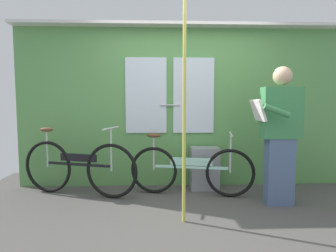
# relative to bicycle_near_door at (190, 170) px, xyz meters

# --- Properties ---
(ground_plane) EXTENTS (5.86, 4.40, 0.04)m
(ground_plane) POSITION_rel_bicycle_near_door_xyz_m (-0.06, -0.90, -0.37)
(ground_plane) COLOR #474442
(train_door_wall) EXTENTS (4.86, 0.28, 2.37)m
(train_door_wall) POSITION_rel_bicycle_near_door_xyz_m (-0.06, 0.49, 0.89)
(train_door_wall) COLOR #56934C
(train_door_wall) RESTS_ON ground_plane
(bicycle_near_door) EXTENTS (1.65, 0.50, 0.85)m
(bicycle_near_door) POSITION_rel_bicycle_near_door_xyz_m (0.00, 0.00, 0.00)
(bicycle_near_door) COLOR black
(bicycle_near_door) RESTS_ON ground_plane
(bicycle_leaning_behind) EXTENTS (1.63, 0.61, 0.93)m
(bicycle_leaning_behind) POSITION_rel_bicycle_near_door_xyz_m (-1.51, 0.05, 0.04)
(bicycle_leaning_behind) COLOR black
(bicycle_leaning_behind) RESTS_ON ground_plane
(passenger_reading_newspaper) EXTENTS (0.57, 0.49, 1.67)m
(passenger_reading_newspaper) POSITION_rel_bicycle_near_door_xyz_m (1.03, -0.38, 0.54)
(passenger_reading_newspaper) COLOR slate
(passenger_reading_newspaper) RESTS_ON ground_plane
(trash_bin_by_wall) EXTENTS (0.40, 0.28, 0.61)m
(trash_bin_by_wall) POSITION_rel_bicycle_near_door_xyz_m (0.23, 0.27, -0.05)
(trash_bin_by_wall) COLOR gray
(trash_bin_by_wall) RESTS_ON ground_plane
(handrail_pole) EXTENTS (0.04, 0.04, 2.33)m
(handrail_pole) POSITION_rel_bicycle_near_door_xyz_m (-0.17, -0.84, 0.82)
(handrail_pole) COLOR #C6C14C
(handrail_pole) RESTS_ON ground_plane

